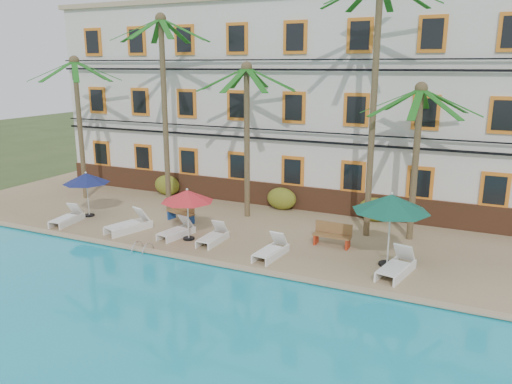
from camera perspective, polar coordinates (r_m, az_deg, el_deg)
The scene contains 25 objects.
ground at distance 19.79m, azimuth -7.24°, elevation -7.18°, with size 100.00×100.00×0.00m, color #384C23.
pool_deck at distance 23.88m, azimuth -0.91°, elevation -2.95°, with size 30.00×12.00×0.25m, color tan.
swimming_pool at distance 14.89m, azimuth -22.14°, elevation -15.38°, with size 26.00×12.00×0.20m, color #1BACCB.
pool_coping at distance 18.99m, azimuth -8.71°, elevation -7.27°, with size 30.00×0.35×0.06m, color tan.
hotel_building at distance 27.44m, azimuth 3.64°, elevation 10.45°, with size 25.40×6.44×10.22m.
palm_a at distance 27.71m, azimuth -19.66°, elevation 9.09°, with size 4.59×4.59×7.43m.
palm_b at distance 24.27m, azimuth -10.50°, elevation 11.53°, with size 4.59×4.59×9.27m.
palm_c at distance 22.80m, azimuth -1.06°, elevation 8.50°, with size 4.59×4.59×7.12m.
palm_d at distance 20.44m, azimuth 13.45°, elevation 12.61°, with size 4.59×4.59×10.37m.
palm_e at distance 20.66m, azimuth 17.96°, elevation 5.93°, with size 4.59×4.59×6.35m.
shrub_left at distance 27.84m, azimuth -10.12°, elevation 0.78°, with size 1.50×0.90×1.10m, color #285718.
shrub_mid at distance 24.68m, azimuth 2.95°, elevation -0.76°, with size 1.50×0.90×1.10m, color #285718.
shrub_right at distance 23.43m, azimuth 13.44°, elevation -1.97°, with size 1.50×0.90×1.10m, color #285718.
umbrella_blue at distance 24.56m, azimuth -18.83°, elevation 1.48°, with size 2.15×2.15×2.15m.
umbrella_red at distance 20.26m, azimuth -7.86°, elevation -0.47°, with size 2.16×2.16×2.16m.
umbrella_green at distance 17.92m, azimuth 15.19°, elevation -1.25°, with size 2.71×2.71×2.70m.
lounger_a at distance 24.11m, azimuth -20.76°, elevation -2.75°, with size 0.85×1.84×0.84m.
lounger_b at distance 22.19m, azimuth -14.28°, elevation -3.58°, with size 1.31×2.16×0.96m.
lounger_c at distance 21.10m, azimuth -9.03°, elevation -4.36°, with size 0.93×1.82×0.82m.
lounger_d at distance 20.24m, azimuth -4.92°, elevation -5.06°, with size 0.62×1.73×0.82m.
lounger_e at distance 18.72m, azimuth 1.76°, elevation -6.62°, with size 0.83×1.87×0.86m.
lounger_f at distance 17.84m, azimuth 15.77°, elevation -8.15°, with size 1.12×2.12×0.95m.
bench_left at distance 23.05m, azimuth -8.47°, elevation -2.20°, with size 1.57×0.86×0.93m.
bench_right at distance 20.00m, azimuth 8.74°, elevation -4.80°, with size 1.51×0.52×0.93m.
pool_ladder at distance 19.82m, azimuth -12.81°, elevation -6.63°, with size 0.54×0.74×0.74m.
Camera 1 is at (9.90, -15.54, 7.22)m, focal length 35.00 mm.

